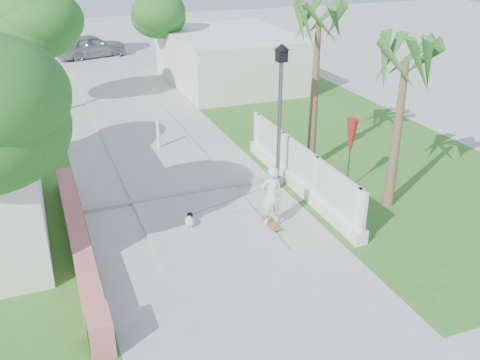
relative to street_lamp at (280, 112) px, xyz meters
name	(u,v)px	position (x,y,z in m)	size (l,w,h in m)	color
ground	(263,313)	(-2.90, -5.50, -2.43)	(90.00, 90.00, 0.00)	#B7B7B2
path_strip	(110,84)	(-2.90, 14.50, -2.40)	(3.20, 36.00, 0.06)	#B7B7B2
curb	(184,193)	(-2.90, 0.50, -2.38)	(6.50, 0.25, 0.10)	#999993
grass_right	(347,143)	(4.10, 2.50, -2.42)	(8.00, 20.00, 0.01)	#396921
pink_wall	(81,247)	(-6.20, -1.95, -2.11)	(0.45, 8.20, 0.80)	#CB6869
lattice_fence	(300,174)	(0.50, -0.50, -1.88)	(0.35, 7.00, 1.50)	white
building_right	(230,58)	(3.10, 12.50, -1.13)	(6.00, 8.00, 2.60)	silver
street_lamp	(280,112)	(0.00, 0.00, 0.00)	(0.44, 0.44, 4.44)	#59595E
bollard	(158,134)	(-2.70, 4.50, -1.84)	(0.14, 0.14, 1.09)	white
patio_umbrella	(351,139)	(1.90, -1.00, -0.74)	(0.36, 0.36, 2.30)	#59595E
tree_left_near	(1,123)	(-7.38, -2.52, 1.40)	(3.60, 3.60, 5.28)	#4C3826
tree_path_left	(44,24)	(-5.88, 10.48, 1.39)	(3.40, 3.40, 5.23)	#4C3826
tree_path_right	(166,12)	(0.32, 14.48, 1.07)	(3.00, 3.00, 4.79)	#4C3826
palm_far	(318,32)	(1.70, 1.00, 2.06)	(1.80, 1.80, 5.30)	brown
palm_near	(405,71)	(2.50, -2.30, 1.53)	(1.80, 1.80, 4.70)	brown
skateboarder	(235,201)	(-2.13, -1.82, -1.67)	(2.39, 1.35, 1.75)	olive
dog	(190,220)	(-3.30, -1.45, -2.22)	(0.37, 0.53, 0.38)	silver
parked_car	(91,46)	(-2.94, 21.46, -1.68)	(1.76, 4.36, 1.49)	#A3A5AB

